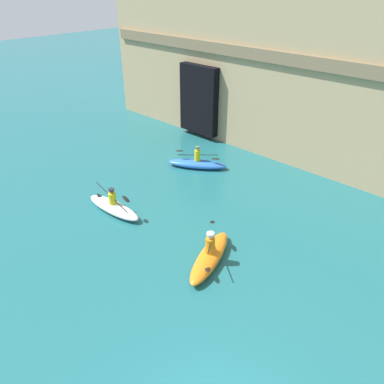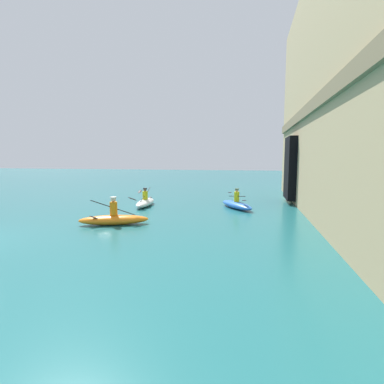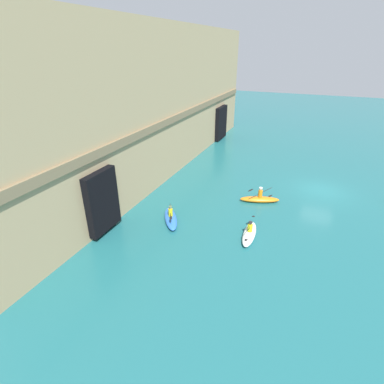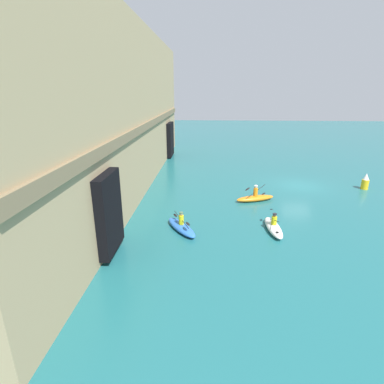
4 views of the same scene
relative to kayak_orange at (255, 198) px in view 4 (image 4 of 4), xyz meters
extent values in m
plane|color=#1E6066|center=(4.13, -4.45, -0.27)|extent=(120.00, 120.00, 0.00)
cube|color=tan|center=(3.62, 11.74, 6.24)|extent=(39.04, 6.01, 13.01)
cube|color=#79674A|center=(3.62, 8.69, 5.06)|extent=(38.26, 0.24, 0.59)
cube|color=black|center=(-8.28, 8.59, 2.02)|extent=(2.67, 0.70, 4.04)
cube|color=black|center=(15.92, 8.59, 1.89)|extent=(3.36, 0.70, 4.11)
ellipsoid|color=orange|center=(0.00, 0.00, -0.05)|extent=(1.74, 3.13, 0.44)
cylinder|color=orange|center=(0.00, 0.00, 0.47)|extent=(0.33, 0.33, 0.59)
sphere|color=beige|center=(0.00, 0.00, 0.87)|extent=(0.22, 0.22, 0.22)
cylinder|color=silver|center=(0.00, 0.00, 0.96)|extent=(0.27, 0.27, 0.06)
cylinder|color=black|center=(0.00, 0.00, 0.50)|extent=(1.17, 1.59, 0.84)
ellipsoid|color=black|center=(0.50, -0.69, 0.14)|extent=(0.40, 0.45, 0.22)
ellipsoid|color=black|center=(-0.50, 0.69, 0.85)|extent=(0.40, 0.45, 0.22)
ellipsoid|color=white|center=(-5.09, -0.38, -0.05)|extent=(3.00, 0.97, 0.43)
cylinder|color=gold|center=(-5.09, -0.38, 0.41)|extent=(0.32, 0.32, 0.50)
sphere|color=brown|center=(-5.09, -0.38, 0.75)|extent=(0.20, 0.20, 0.20)
cylinder|color=#232328|center=(-5.09, -0.38, 0.83)|extent=(0.25, 0.25, 0.06)
cylinder|color=black|center=(-5.09, -0.38, 0.43)|extent=(2.09, 0.08, 0.76)
ellipsoid|color=black|center=(-4.17, -0.36, 0.75)|extent=(0.44, 0.19, 0.19)
ellipsoid|color=black|center=(-6.02, -0.40, 0.11)|extent=(0.44, 0.19, 0.19)
ellipsoid|color=blue|center=(-5.36, 5.18, -0.06)|extent=(3.05, 2.36, 0.41)
cylinder|color=gold|center=(-5.36, 5.18, 0.43)|extent=(0.30, 0.30, 0.57)
sphere|color=tan|center=(-5.36, 5.18, 0.81)|extent=(0.20, 0.20, 0.20)
cylinder|color=#4C6B4C|center=(-5.36, 5.18, 0.89)|extent=(0.24, 0.24, 0.06)
cylinder|color=black|center=(-5.36, 5.18, 0.46)|extent=(1.93, 1.05, 0.29)
ellipsoid|color=black|center=(-4.51, 5.64, 0.34)|extent=(0.48, 0.37, 0.10)
ellipsoid|color=black|center=(-6.21, 4.73, 0.57)|extent=(0.48, 0.37, 0.10)
cylinder|color=yellow|center=(3.51, -9.80, 0.15)|extent=(0.58, 0.58, 0.84)
cone|color=white|center=(3.51, -9.80, 0.84)|extent=(0.50, 0.50, 0.54)
camera|label=1|loc=(6.52, -7.85, 8.58)|focal=35.00mm
camera|label=2|loc=(12.22, 5.97, 2.76)|focal=28.00mm
camera|label=3|loc=(-21.46, -3.31, 10.88)|focal=28.00mm
camera|label=4|loc=(-21.73, 3.61, 7.82)|focal=28.00mm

